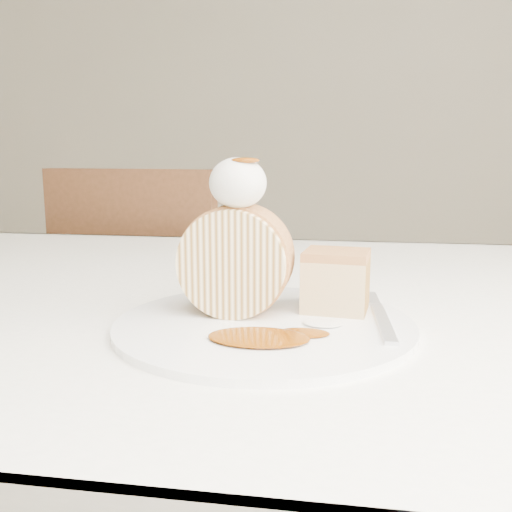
# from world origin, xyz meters

# --- Properties ---
(table) EXTENTS (1.40, 0.90, 0.75)m
(table) POSITION_xyz_m (0.00, 0.20, 0.66)
(table) COLOR white
(table) RESTS_ON ground
(chair_far) EXTENTS (0.46, 0.46, 0.89)m
(chair_far) POSITION_xyz_m (-0.37, 0.85, 0.51)
(chair_far) COLOR brown
(chair_far) RESTS_ON ground
(plate) EXTENTS (0.33, 0.33, 0.01)m
(plate) POSITION_xyz_m (0.04, 0.04, 0.75)
(plate) COLOR white
(plate) RESTS_ON table
(roulade_slice) EXTENTS (0.11, 0.06, 0.11)m
(roulade_slice) POSITION_xyz_m (0.00, 0.07, 0.81)
(roulade_slice) COLOR beige
(roulade_slice) RESTS_ON plate
(cake_chunk) EXTENTS (0.07, 0.07, 0.06)m
(cake_chunk) POSITION_xyz_m (0.11, 0.10, 0.79)
(cake_chunk) COLOR #C27F49
(cake_chunk) RESTS_ON plate
(whipped_cream) EXTENTS (0.06, 0.06, 0.05)m
(whipped_cream) POSITION_xyz_m (0.01, 0.06, 0.90)
(whipped_cream) COLOR white
(whipped_cream) RESTS_ON roulade_slice
(caramel_drizzle) EXTENTS (0.03, 0.02, 0.01)m
(caramel_drizzle) POSITION_xyz_m (0.02, 0.05, 0.92)
(caramel_drizzle) COLOR #6E3104
(caramel_drizzle) RESTS_ON whipped_cream
(caramel_pool) EXTENTS (0.10, 0.07, 0.00)m
(caramel_pool) POSITION_xyz_m (0.04, -0.01, 0.76)
(caramel_pool) COLOR #6E3104
(caramel_pool) RESTS_ON plate
(fork) EXTENTS (0.03, 0.18, 0.00)m
(fork) POSITION_xyz_m (0.16, 0.05, 0.76)
(fork) COLOR silver
(fork) RESTS_ON plate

